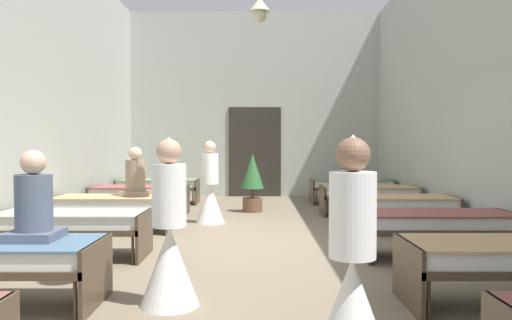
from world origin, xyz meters
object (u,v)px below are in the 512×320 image
Objects in this scene: bed_right_row_3 at (397,204)px; bed_left_row_4 at (142,193)px; bed_right_row_4 at (371,193)px; bed_left_row_5 at (160,185)px; nurse_far_aisle at (212,194)px; patient_seated_secondary at (138,178)px; nurse_near_aisle at (172,246)px; nurse_mid_aisle at (354,284)px; potted_plant at (255,179)px; bed_right_row_5 at (353,185)px; patient_seated_primary at (36,206)px; bed_right_row_2 at (439,223)px; bed_left_row_2 at (72,223)px; bed_left_row_3 at (115,204)px.

bed_right_row_3 is 4.95m from bed_left_row_4.
bed_right_row_4 and bed_left_row_5 have the same top height.
patient_seated_secondary is at bearing 90.47° from nurse_far_aisle.
bed_right_row_4 is 4.95m from bed_left_row_5.
nurse_far_aisle is at bearing -95.43° from nurse_near_aisle.
nurse_near_aisle is (-3.02, -5.61, 0.09)m from bed_right_row_4.
bed_right_row_4 is 4.62m from patient_seated_secondary.
nurse_mid_aisle reaches higher than bed_left_row_4.
bed_right_row_3 is 2.38× the size of patient_seated_secondary.
bed_left_row_5 is at bearing 147.43° from potted_plant.
patient_seated_primary is at bearing -119.71° from bed_right_row_5.
bed_right_row_2 is 1.28× the size of nurse_far_aisle.
bed_left_row_2 is at bearing 180.00° from bed_right_row_2.
bed_left_row_3 and bed_right_row_5 have the same top height.
nurse_mid_aisle is 1.22× the size of potted_plant.
bed_right_row_3 is 1.28× the size of nurse_far_aisle.
bed_right_row_3 is 3.30m from potted_plant.
bed_right_row_3 and bed_left_row_5 have the same top height.
bed_right_row_2 is 1.00× the size of bed_right_row_4.
nurse_far_aisle is (1.50, 0.84, 0.09)m from bed_left_row_3.
bed_right_row_5 is 1.28× the size of nurse_near_aisle.
patient_seated_primary is 3.74m from patient_seated_secondary.
bed_left_row_4 is 7.41m from nurse_mid_aisle.
bed_right_row_2 is at bearing 22.93° from patient_seated_primary.
patient_seated_primary is at bearing -127.37° from bed_right_row_4.
nurse_mid_aisle is 1.86× the size of patient_seated_primary.
bed_left_row_4 is (0.00, 1.88, 0.00)m from bed_left_row_3.
nurse_far_aisle is at bearing 138.55° from bed_right_row_2.
bed_right_row_5 is (0.00, 3.75, 0.00)m from bed_right_row_3.
nurse_far_aisle is (-3.08, -2.91, 0.09)m from bed_right_row_5.
bed_right_row_3 is at bearing -90.00° from bed_right_row_4.
nurse_mid_aisle reaches higher than potted_plant.
bed_left_row_5 is 1.28× the size of nurse_far_aisle.
bed_left_row_3 is at bearing -124.63° from nurse_mid_aisle.
bed_left_row_2 is 1.00× the size of bed_right_row_5.
bed_left_row_3 and bed_left_row_5 have the same top height.
nurse_far_aisle is at bearing -62.69° from bed_left_row_5.
nurse_near_aisle is 1.22× the size of potted_plant.
bed_right_row_5 is at bearing -166.21° from nurse_mid_aisle.
bed_right_row_5 is at bearing 50.85° from bed_left_row_2.
nurse_near_aisle reaches higher than bed_left_row_5.
nurse_mid_aisle is at bearing -100.73° from bed_right_row_5.
bed_left_row_5 is 4.58m from bed_right_row_5.
potted_plant is at bearing 72.38° from patient_seated_primary.
potted_plant is (2.25, 2.32, 0.25)m from bed_left_row_3.
bed_left_row_3 is at bearing 86.12° from nurse_far_aisle.
bed_right_row_2 is at bearing -60.90° from potted_plant.
patient_seated_secondary is at bearing -130.32° from potted_plant.
patient_seated_primary reaches higher than bed_right_row_3.
nurse_far_aisle is 1.86× the size of patient_seated_primary.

